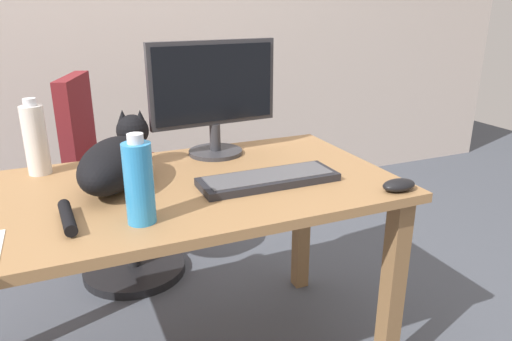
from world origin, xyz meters
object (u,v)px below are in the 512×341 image
object	(u,v)px
office_chair	(116,193)
computer_mouse	(399,185)
monitor	(214,94)
water_bottle	(139,182)
spray_bottle	(35,139)
keyboard	(268,179)
cat	(116,160)

from	to	relation	value
office_chair	computer_mouse	world-z (taller)	office_chair
monitor	water_bottle	distance (m)	0.62
monitor	spray_bottle	world-z (taller)	monitor
office_chair	monitor	xyz separation A→B (m)	(0.32, -0.48, 0.51)
keyboard	monitor	bearing A→B (deg)	98.45
office_chair	computer_mouse	bearing A→B (deg)	-55.99
spray_bottle	cat	bearing A→B (deg)	-43.75
computer_mouse	keyboard	bearing A→B (deg)	147.12
office_chair	spray_bottle	bearing A→B (deg)	-121.83
cat	spray_bottle	bearing A→B (deg)	136.25
cat	computer_mouse	size ratio (longest dim) A/B	5.04
cat	spray_bottle	xyz separation A→B (m)	(-0.22, 0.21, 0.04)
cat	spray_bottle	size ratio (longest dim) A/B	2.20
cat	office_chair	bearing A→B (deg)	84.87
keyboard	computer_mouse	xyz separation A→B (m)	(0.33, -0.22, 0.00)
keyboard	cat	xyz separation A→B (m)	(-0.44, 0.17, 0.07)
keyboard	spray_bottle	distance (m)	0.77
computer_mouse	spray_bottle	xyz separation A→B (m)	(-0.99, 0.60, 0.10)
computer_mouse	spray_bottle	size ratio (longest dim) A/B	0.44
monitor	keyboard	world-z (taller)	monitor
cat	computer_mouse	world-z (taller)	cat
computer_mouse	spray_bottle	bearing A→B (deg)	148.84
office_chair	spray_bottle	size ratio (longest dim) A/B	3.77
computer_mouse	office_chair	bearing A→B (deg)	124.01
monitor	cat	bearing A→B (deg)	-154.28
monitor	cat	xyz separation A→B (m)	(-0.38, -0.18, -0.15)
monitor	keyboard	xyz separation A→B (m)	(0.05, -0.36, -0.21)
spray_bottle	water_bottle	bearing A→B (deg)	-64.83
computer_mouse	cat	bearing A→B (deg)	153.28
office_chair	keyboard	distance (m)	0.97
office_chair	cat	size ratio (longest dim) A/B	1.71
office_chair	monitor	world-z (taller)	monitor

